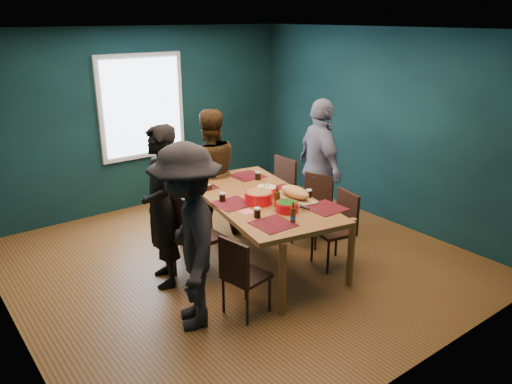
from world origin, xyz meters
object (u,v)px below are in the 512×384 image
Objects in this scene: chair_left_mid at (190,231)px; person_right at (320,168)px; person_back at (209,173)px; bowl_herbs at (287,206)px; bowl_salad at (259,197)px; chair_left_near at (241,271)px; chair_right_far at (279,187)px; person_near_left at (188,238)px; dining_table at (259,203)px; person_far_left at (162,207)px; chair_right_near at (340,223)px; bowl_dumpling at (266,191)px; cutting_board at (295,193)px; chair_right_mid at (315,203)px; chair_left_far at (174,214)px.

chair_left_mid is 0.56× the size of person_right.
person_back is at bearing 73.20° from person_right.
chair_left_mid reaches higher than bowl_herbs.
bowl_herbs is at bearing 140.79° from person_right.
person_right is 1.49m from bowl_herbs.
bowl_salad is 1.29× the size of bowl_herbs.
bowl_herbs is at bearing 7.32° from chair_left_near.
person_near_left is (-2.24, -1.36, 0.34)m from chair_right_far.
person_far_left reaches higher than dining_table.
bowl_dumpling reaches higher than chair_right_near.
bowl_dumpling is at bearing 93.11° from person_far_left.
cutting_board is (0.32, 0.23, 0.01)m from bowl_herbs.
chair_left_mid reaches higher than bowl_salad.
person_right is 7.14× the size of bowl_dumpling.
chair_left_near is 0.88× the size of chair_right_far.
dining_table is at bearing 153.54° from chair_right_near.
dining_table is 1.01m from chair_right_mid.
chair_left_mid is at bearing 172.66° from person_near_left.
person_far_left reaches higher than bowl_salad.
cutting_board reaches higher than bowl_herbs.
chair_right_mid is at bearing 151.81° from person_back.
person_right is 1.40m from bowl_salad.
chair_right_near is 2.82× the size of bowl_salad.
bowl_herbs is at bearing -42.26° from chair_left_far.
dining_table is 7.46× the size of bowl_salad.
dining_table is 1.25m from chair_right_far.
person_right reaches higher than person_far_left.
person_right is at bearing 0.34° from chair_left_mid.
chair_right_far is 0.56× the size of person_back.
chair_right_near is 3.51× the size of bowl_dumpling.
chair_right_mid is 0.50× the size of person_far_left.
chair_left_near is at bearing -125.59° from dining_table.
person_right is 1.02× the size of person_near_left.
chair_right_mid is (1.81, 0.87, 0.03)m from chair_left_near.
person_near_left reaches higher than bowl_dumpling.
person_near_left reaches higher than chair_left_far.
chair_left_near is 0.94× the size of chair_right_near.
bowl_dumpling is at bearing 149.49° from chair_right_near.
chair_left_mid is 3.99× the size of bowl_dumpling.
chair_left_near is 0.64m from person_near_left.
person_far_left is 1.05× the size of person_back.
bowl_salad reaches higher than chair_right_mid.
chair_left_far is 0.56× the size of person_far_left.
person_near_left is (-2.03, 0.00, 0.37)m from chair_right_near.
chair_right_mid is (0.02, -0.70, -0.04)m from chair_right_far.
person_right is (0.47, 0.85, 0.39)m from chair_right_near.
chair_right_mid is at bearing 5.24° from bowl_dumpling.
chair_right_near is at bearing 132.45° from person_back.
person_back is 1.44m from cutting_board.
person_far_left is at bearing 93.72° from chair_left_near.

